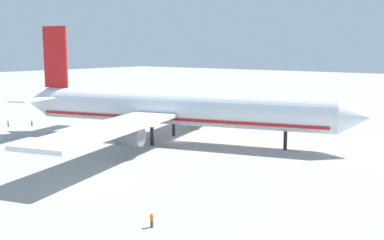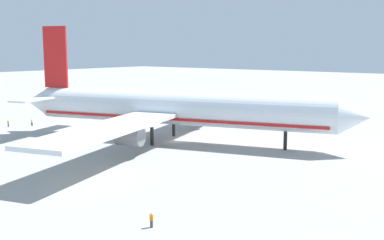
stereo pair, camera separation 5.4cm
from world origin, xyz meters
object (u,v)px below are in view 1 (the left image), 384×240
object	(u,v)px
baggage_cart_0	(326,119)
ground_worker_0	(152,220)
airliner	(171,109)
ground_worker_1	(8,123)
ground_worker_2	(32,122)

from	to	relation	value
baggage_cart_0	ground_worker_0	xyz separation A→B (m)	(13.22, -80.28, 0.03)
baggage_cart_0	ground_worker_0	bearing A→B (deg)	-80.65
airliner	ground_worker_0	bearing A→B (deg)	-52.03
ground_worker_0	ground_worker_1	size ratio (longest dim) A/B	0.99
baggage_cart_0	ground_worker_2	xyz separation A→B (m)	(-55.43, -49.92, 0.08)
airliner	ground_worker_0	world-z (taller)	airliner
airliner	ground_worker_1	distance (m)	44.73
baggage_cart_0	ground_worker_2	world-z (taller)	ground_worker_2
baggage_cart_0	ground_worker_1	size ratio (longest dim) A/B	1.96
ground_worker_0	airliner	bearing A→B (deg)	127.97
airliner	baggage_cart_0	world-z (taller)	airliner
ground_worker_1	ground_worker_2	world-z (taller)	ground_worker_2
ground_worker_2	baggage_cart_0	bearing A→B (deg)	42.00
ground_worker_0	ground_worker_2	xyz separation A→B (m)	(-68.66, 30.36, 0.05)
ground_worker_2	airliner	bearing A→B (deg)	9.41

